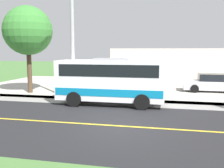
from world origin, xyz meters
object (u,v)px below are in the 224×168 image
commercial_building (187,63)px  parked_car_near (212,83)px  shuttle_bus_front (111,79)px  street_light_pole (72,27)px  tree_curbside (28,31)px

commercial_building → parked_car_near: bearing=6.6°
parked_car_near → shuttle_bus_front: bearing=-47.2°
shuttle_bus_front → parked_car_near: 9.54m
shuttle_bus_front → street_light_pole: street_light_pole is taller
commercial_building → tree_curbside: bearing=-42.8°
commercial_building → street_light_pole: bearing=-27.1°
street_light_pole → commercial_building: 18.80m
street_light_pole → tree_curbside: size_ratio=1.31×
shuttle_bus_front → street_light_pole: 4.24m
shuttle_bus_front → commercial_building: (-16.92, 5.76, 0.20)m
street_light_pole → commercial_building: (-16.51, 8.44, -3.07)m
parked_car_near → tree_curbside: bearing=-76.0°
shuttle_bus_front → parked_car_near: size_ratio=1.50×
shuttle_bus_front → commercial_building: bearing=161.2°
shuttle_bus_front → tree_curbside: bearing=-112.0°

